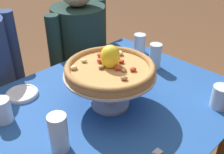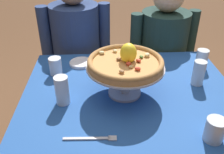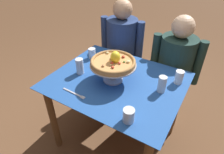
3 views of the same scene
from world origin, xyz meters
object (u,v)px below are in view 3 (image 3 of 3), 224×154
Objects in this scene: water_glass_side_right at (162,85)px; water_glass_front_right at (129,116)px; dinner_fork at (75,94)px; diner_right at (173,74)px; water_glass_back_left at (92,54)px; diner_left at (121,55)px; side_plate at (110,56)px; pizza at (113,62)px; water_glass_back_right at (179,78)px; pizza_stand at (113,69)px; water_glass_side_left at (80,67)px.

water_glass_front_right is at bearing -100.81° from water_glass_side_right.
dinner_fork is 1.07m from diner_right.
water_glass_back_left is 0.86m from water_glass_front_right.
diner_left is (-0.59, 0.98, -0.20)m from water_glass_front_right.
diner_right reaches higher than water_glass_side_right.
dinner_fork is at bearing 176.97° from water_glass_front_right.
dinner_fork is (0.21, -0.51, -0.04)m from water_glass_back_left.
side_plate is at bearing 39.26° from water_glass_back_left.
diner_left reaches higher than diner_right.
water_glass_side_right is 0.66m from side_plate.
dinner_fork is (-0.46, 0.02, -0.04)m from water_glass_front_right.
dinner_fork is at bearing -117.89° from diner_right.
diner_left reaches higher than side_plate.
water_glass_back_right is at bearing 27.10° from pizza.
water_glass_back_left is at bearing 149.88° from pizza_stand.
side_plate reaches higher than dinner_fork.
diner_right reaches higher than water_glass_back_left.
pizza_stand is 2.64× the size of water_glass_side_left.
diner_right is at bearing -2.72° from diner_left.
diner_left is at bearing 97.88° from dinner_fork.
water_glass_side_right is at bearing 10.59° from water_glass_side_left.
dinner_fork is at bearing -82.12° from diner_left.
pizza_stand is 0.77m from diner_right.
pizza is at bearing -53.89° from side_plate.
water_glass_back_right is (0.46, 0.24, -0.13)m from pizza.
diner_right reaches higher than water_glass_back_right.
diner_right is at bearing 61.54° from pizza_stand.
diner_left is at bearing 113.31° from pizza_stand.
water_glass_side_left is at bearing -168.49° from pizza_stand.
diner_left is (-0.28, 0.66, -0.27)m from pizza_stand.
pizza_stand is at bearing -30.12° from water_glass_back_left.
pizza_stand is 0.35m from dinner_fork.
diner_right is (0.34, 0.63, -0.36)m from pizza.
water_glass_side_left is at bearing -75.55° from water_glass_back_left.
diner_right is at bearing 47.41° from water_glass_side_left.
pizza is 0.41m from water_glass_side_right.
pizza_stand is 1.74× the size of dinner_fork.
water_glass_side_left reaches higher than water_glass_back_right.
water_glass_side_right is (0.74, -0.14, 0.01)m from water_glass_back_left.
side_plate is (0.06, 0.38, -0.05)m from water_glass_side_left.
water_glass_front_right is (0.67, -0.53, -0.00)m from water_glass_back_left.
pizza_stand is at bearing -170.10° from water_glass_side_right.
water_glass_back_right is 0.53× the size of dinner_fork.
pizza_stand is at bearing -118.46° from diner_right.
side_plate is at bearing 80.56° from water_glass_side_left.
pizza is 3.19× the size of water_glass_back_right.
diner_right reaches higher than dinner_fork.
water_glass_back_left is 0.69× the size of side_plate.
water_glass_back_right is 1.16× the size of water_glass_front_right.
pizza_stand is 0.30m from water_glass_side_left.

